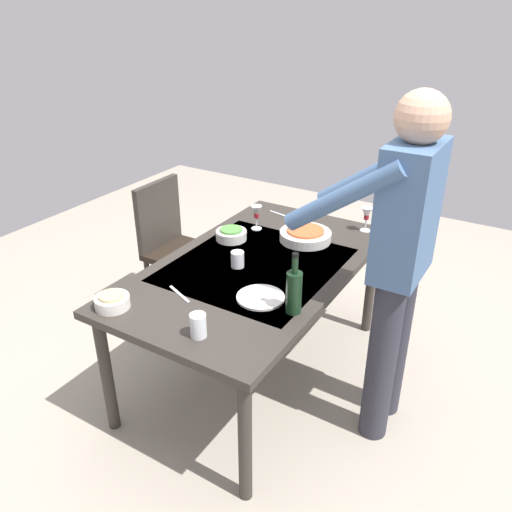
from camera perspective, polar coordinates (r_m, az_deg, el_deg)
The scene contains 15 objects.
ground_plane at distance 3.15m, azimuth 0.00°, elevation -12.61°, with size 6.00×6.00×0.00m, color #9E9384.
dining_table at distance 2.77m, azimuth 0.00°, elevation -2.14°, with size 1.64×0.95×0.72m.
chair_near at distance 3.51m, azimuth -9.34°, elevation 1.78°, with size 0.40×0.40×0.91m.
person_server at distance 2.39m, azimuth 15.43°, elevation 0.02°, with size 0.42×0.61×1.69m.
wine_bottle at distance 2.30m, azimuth 4.23°, elevation -3.85°, with size 0.07×0.07×0.30m.
wine_glass_left at distance 3.16m, azimuth 12.16°, elevation 4.47°, with size 0.07×0.07×0.15m.
wine_glass_right at distance 3.12m, azimuth 0.05°, elevation 4.77°, with size 0.07×0.07×0.15m.
water_cup_near_left at distance 2.18m, azimuth -6.42°, elevation -7.65°, with size 0.07×0.07×0.11m, color silver.
water_cup_near_right at distance 2.70m, azimuth -2.06°, elevation -0.37°, with size 0.07×0.07×0.09m, color silver.
serving_bowl_pasta at distance 3.01m, azimuth 5.49°, elevation 2.32°, with size 0.30×0.30×0.07m.
side_bowl_salad at distance 3.01m, azimuth -2.76°, elevation 2.43°, with size 0.18×0.18×0.07m.
side_bowl_bread at distance 2.45m, azimuth -15.64°, elevation -4.82°, with size 0.16×0.16×0.07m.
dinner_plate_near at distance 2.44m, azimuth 0.51°, elevation -4.60°, with size 0.23×0.23×0.01m, color silver.
table_knife at distance 3.36m, azimuth 2.87°, elevation 4.57°, with size 0.01×0.20×0.01m, color silver.
table_fork at distance 2.50m, azimuth -8.49°, elevation -4.18°, with size 0.01×0.18×0.01m, color silver.
Camera 1 is at (2.07, 1.26, 2.01)m, focal length 36.11 mm.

